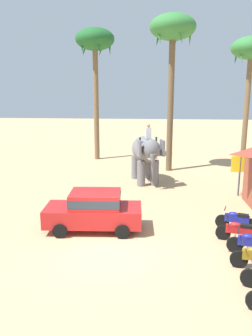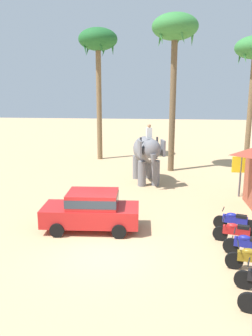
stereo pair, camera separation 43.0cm
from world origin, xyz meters
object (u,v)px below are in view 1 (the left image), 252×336
at_px(motorcycle_far_in_row, 239,231).
at_px(motorcycle_end_of_row, 237,220).
at_px(palm_tree_left_of_road, 251,53).
at_px(elephant_with_mahout, 146,153).
at_px(car_sedan_foreground, 94,209).
at_px(palm_tree_near_hut, 95,45).
at_px(motorcycle_fourth_in_row, 252,243).
at_px(palm_tree_behind_elephant, 173,34).
at_px(signboard_yellow, 240,167).

relative_size(motorcycle_far_in_row, motorcycle_end_of_row, 1.01).
bearing_deg(palm_tree_left_of_road, elephant_with_mahout, -136.26).
xyz_separation_m(motorcycle_end_of_row, palm_tree_left_of_road, (3.95, 15.07, 8.35)).
distance_m(car_sedan_foreground, motorcycle_far_in_row, 5.97).
xyz_separation_m(car_sedan_foreground, elephant_with_mahout, (1.95, 7.83, 1.06)).
bearing_deg(car_sedan_foreground, palm_tree_left_of_road, 57.17).
bearing_deg(car_sedan_foreground, elephant_with_mahout, 75.98).
xyz_separation_m(car_sedan_foreground, palm_tree_near_hut, (-2.51, 15.24, 8.57)).
relative_size(motorcycle_fourth_in_row, palm_tree_near_hut, 0.16).
height_order(car_sedan_foreground, elephant_with_mahout, elephant_with_mahout).
bearing_deg(elephant_with_mahout, palm_tree_near_hut, 121.09).
relative_size(motorcycle_fourth_in_row, motorcycle_end_of_row, 1.00).
distance_m(car_sedan_foreground, palm_tree_near_hut, 17.66).
distance_m(motorcycle_fourth_in_row, palm_tree_behind_elephant, 16.30).
distance_m(elephant_with_mahout, motorcycle_end_of_row, 8.55).
xyz_separation_m(car_sedan_foreground, motorcycle_fourth_in_row, (6.13, -1.77, -0.46)).
height_order(motorcycle_end_of_row, palm_tree_left_of_road, palm_tree_left_of_road).
height_order(elephant_with_mahout, palm_tree_near_hut, palm_tree_near_hut).
bearing_deg(elephant_with_mahout, palm_tree_left_of_road, 43.74).
xyz_separation_m(motorcycle_fourth_in_row, palm_tree_left_of_road, (3.92, 17.34, 8.35)).
relative_size(car_sedan_foreground, palm_tree_left_of_road, 0.42).
bearing_deg(elephant_with_mahout, palm_tree_behind_elephant, 65.54).
xyz_separation_m(elephant_with_mahout, palm_tree_left_of_road, (8.09, 7.75, 6.82)).
bearing_deg(motorcycle_fourth_in_row, signboard_yellow, 80.55).
distance_m(palm_tree_behind_elephant, signboard_yellow, 10.63).
distance_m(palm_tree_behind_elephant, palm_tree_left_of_road, 7.70).
distance_m(motorcycle_fourth_in_row, palm_tree_left_of_road, 19.64).
bearing_deg(palm_tree_near_hut, car_sedan_foreground, -80.64).
xyz_separation_m(elephant_with_mahout, motorcycle_fourth_in_row, (4.17, -9.59, -1.53)).
bearing_deg(palm_tree_behind_elephant, signboard_yellow, -57.87).
xyz_separation_m(motorcycle_far_in_row, signboard_yellow, (1.42, 6.16, 1.22)).
bearing_deg(palm_tree_near_hut, motorcycle_fourth_in_row, -63.06).
relative_size(palm_tree_near_hut, signboard_yellow, 4.53).
bearing_deg(motorcycle_far_in_row, motorcycle_fourth_in_row, -79.01).
bearing_deg(motorcycle_fourth_in_row, car_sedan_foreground, 163.92).
height_order(elephant_with_mahout, signboard_yellow, elephant_with_mahout).
xyz_separation_m(palm_tree_behind_elephant, palm_tree_near_hut, (-6.11, 3.79, -0.16)).
bearing_deg(motorcycle_fourth_in_row, motorcycle_end_of_row, 90.75).
bearing_deg(motorcycle_fourth_in_row, palm_tree_near_hut, 116.94).
bearing_deg(motorcycle_end_of_row, elephant_with_mahout, 119.52).
bearing_deg(palm_tree_left_of_road, motorcycle_far_in_row, -104.27).
bearing_deg(palm_tree_left_of_road, motorcycle_end_of_row, -104.69).
relative_size(motorcycle_far_in_row, palm_tree_near_hut, 0.16).
relative_size(motorcycle_fourth_in_row, palm_tree_behind_elephant, 0.16).
distance_m(elephant_with_mahout, palm_tree_behind_elephant, 8.64).
height_order(car_sedan_foreground, motorcycle_end_of_row, car_sedan_foreground).
bearing_deg(car_sedan_foreground, motorcycle_far_in_row, -6.46).
height_order(motorcycle_fourth_in_row, motorcycle_end_of_row, same).
bearing_deg(motorcycle_end_of_row, palm_tree_near_hut, 120.31).
bearing_deg(motorcycle_end_of_row, motorcycle_fourth_in_row, -89.25).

